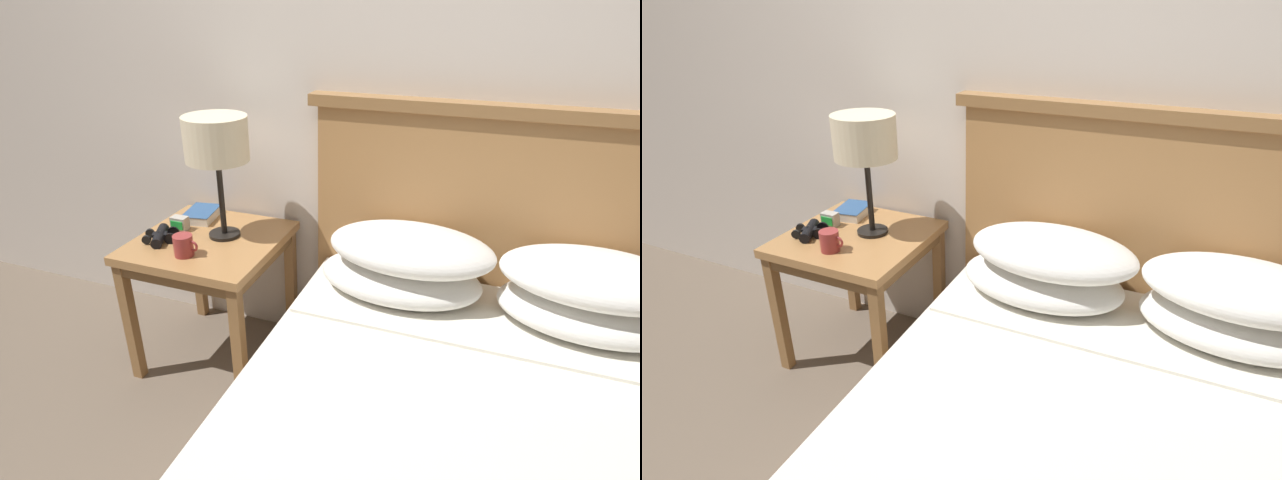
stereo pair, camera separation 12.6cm
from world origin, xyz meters
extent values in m
cube|color=silver|center=(0.00, 1.11, 1.30)|extent=(8.00, 0.06, 2.60)
cube|color=#AD7A47|center=(-0.61, 0.78, 0.58)|extent=(0.58, 0.58, 0.04)
cube|color=brown|center=(-0.61, 0.78, 0.54)|extent=(0.55, 0.55, 0.05)
cube|color=olive|center=(-0.86, 0.52, 0.28)|extent=(0.04, 0.04, 0.56)
cube|color=olive|center=(-0.35, 0.52, 0.28)|extent=(0.04, 0.04, 0.56)
cube|color=olive|center=(-0.86, 1.03, 0.28)|extent=(0.04, 0.04, 0.56)
cube|color=olive|center=(-0.35, 1.03, 0.28)|extent=(0.04, 0.04, 0.56)
cube|color=white|center=(0.53, 0.69, 0.48)|extent=(1.36, 0.28, 0.01)
cube|color=#AD7A47|center=(0.53, 1.04, 0.56)|extent=(1.48, 0.06, 1.12)
cube|color=olive|center=(0.53, 1.04, 1.15)|extent=(1.55, 0.10, 0.04)
ellipsoid|color=white|center=(0.20, 0.80, 0.55)|extent=(0.60, 0.36, 0.15)
ellipsoid|color=white|center=(0.84, 0.80, 0.55)|extent=(0.60, 0.36, 0.15)
ellipsoid|color=white|center=(0.23, 0.80, 0.68)|extent=(0.60, 0.36, 0.15)
ellipsoid|color=white|center=(0.83, 0.80, 0.68)|extent=(0.60, 0.36, 0.15)
cylinder|color=black|center=(-0.56, 0.82, 0.60)|extent=(0.13, 0.13, 0.01)
cylinder|color=black|center=(-0.56, 0.82, 0.77)|extent=(0.02, 0.02, 0.31)
cylinder|color=beige|center=(-0.56, 0.82, 1.01)|extent=(0.25, 0.25, 0.17)
cube|color=silver|center=(-0.74, 0.94, 0.62)|extent=(0.15, 0.19, 0.04)
cube|color=#2D568E|center=(-0.74, 0.94, 0.64)|extent=(0.15, 0.19, 0.00)
cube|color=#2D568E|center=(-0.80, 0.93, 0.62)|extent=(0.03, 0.17, 0.04)
cylinder|color=black|center=(-0.77, 0.66, 0.62)|extent=(0.08, 0.10, 0.04)
cylinder|color=black|center=(-0.72, 0.68, 0.62)|extent=(0.05, 0.03, 0.05)
cylinder|color=black|center=(-0.81, 0.64, 0.62)|extent=(0.04, 0.03, 0.04)
cylinder|color=black|center=(-0.79, 0.71, 0.62)|extent=(0.08, 0.10, 0.04)
cylinder|color=black|center=(-0.75, 0.73, 0.62)|extent=(0.05, 0.03, 0.05)
cylinder|color=black|center=(-0.84, 0.69, 0.62)|extent=(0.04, 0.03, 0.04)
cube|color=black|center=(-0.78, 0.68, 0.63)|extent=(0.07, 0.06, 0.01)
cylinder|color=black|center=(-0.78, 0.68, 0.63)|extent=(0.02, 0.02, 0.02)
cylinder|color=#993333|center=(-0.61, 0.61, 0.64)|extent=(0.08, 0.08, 0.08)
torus|color=#993333|center=(-0.57, 0.61, 0.64)|extent=(0.05, 0.01, 0.05)
cube|color=#B7B2A8|center=(-0.76, 0.81, 0.63)|extent=(0.07, 0.04, 0.06)
cube|color=green|center=(-0.76, 0.78, 0.63)|extent=(0.06, 0.00, 0.04)
camera|label=1|loc=(0.47, -0.82, 1.50)|focal=28.00mm
camera|label=2|loc=(0.59, -0.77, 1.50)|focal=28.00mm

